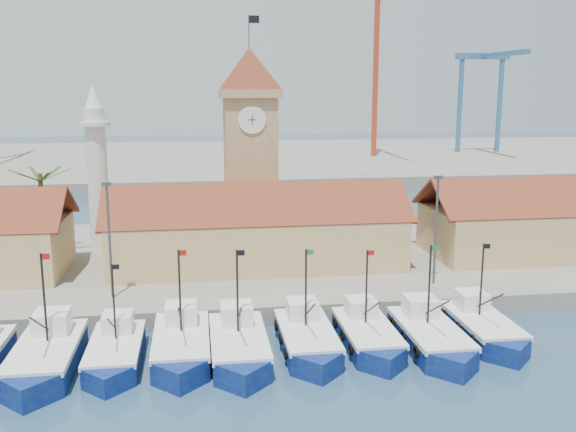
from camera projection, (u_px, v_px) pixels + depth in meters
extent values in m
plane|color=navy|center=(287.00, 373.00, 40.07)|extent=(400.00, 400.00, 0.00)
cube|color=gray|center=(253.00, 260.00, 63.21)|extent=(140.00, 32.00, 1.50)
cube|color=gray|center=(220.00, 160.00, 146.59)|extent=(240.00, 80.00, 2.00)
cube|color=#0B1455|center=(47.00, 361.00, 40.56)|extent=(3.71, 8.40, 1.91)
cube|color=#0B1455|center=(31.00, 392.00, 36.49)|extent=(3.71, 3.71, 1.91)
cube|color=silver|center=(46.00, 347.00, 40.37)|extent=(3.78, 8.63, 0.37)
cube|color=silver|center=(52.00, 322.00, 42.24)|extent=(2.23, 2.33, 1.48)
cylinder|color=black|center=(44.00, 299.00, 40.29)|extent=(0.15, 0.15, 5.94)
cube|color=#A5140F|center=(45.00, 257.00, 39.78)|extent=(0.53, 0.02, 0.37)
cube|color=#0B1455|center=(116.00, 356.00, 41.50)|extent=(3.24, 7.33, 1.67)
cube|color=#0B1455|center=(108.00, 381.00, 37.95)|extent=(3.24, 3.24, 1.67)
cube|color=silver|center=(115.00, 344.00, 41.34)|extent=(3.30, 7.53, 0.32)
cube|color=silver|center=(118.00, 323.00, 42.97)|extent=(1.94, 2.04, 1.30)
cylinder|color=black|center=(114.00, 303.00, 41.27)|extent=(0.13, 0.13, 5.18)
cube|color=black|center=(116.00, 267.00, 40.83)|extent=(0.46, 0.02, 0.32)
cube|color=#0B1455|center=(182.00, 349.00, 42.43)|extent=(3.58, 8.09, 1.84)
cube|color=#0B1455|center=(180.00, 376.00, 38.50)|extent=(3.58, 3.58, 1.84)
cube|color=silver|center=(181.00, 336.00, 42.25)|extent=(3.65, 8.32, 0.36)
cube|color=silver|center=(181.00, 314.00, 44.05)|extent=(2.15, 2.25, 1.43)
cylinder|color=black|center=(180.00, 292.00, 42.17)|extent=(0.14, 0.14, 5.72)
cube|color=#A5140F|center=(182.00, 253.00, 41.68)|extent=(0.51, 0.02, 0.36)
cube|color=#0B1455|center=(239.00, 350.00, 42.30)|extent=(3.59, 8.13, 1.85)
cube|color=#0B1455|center=(243.00, 377.00, 38.35)|extent=(3.59, 3.59, 1.85)
cube|color=silver|center=(239.00, 337.00, 42.12)|extent=(3.67, 8.36, 0.36)
cube|color=silver|center=(236.00, 314.00, 43.93)|extent=(2.16, 2.26, 1.44)
cylinder|color=black|center=(237.00, 292.00, 42.04)|extent=(0.14, 0.14, 5.75)
cube|color=black|center=(241.00, 253.00, 41.55)|extent=(0.51, 0.02, 0.36)
cube|color=#0B1455|center=(307.00, 343.00, 43.54)|extent=(3.45, 7.81, 1.78)
cube|color=#0B1455|center=(317.00, 367.00, 39.75)|extent=(3.45, 3.45, 1.78)
cube|color=silver|center=(307.00, 330.00, 43.36)|extent=(3.52, 8.03, 0.35)
cube|color=silver|center=(302.00, 309.00, 45.10)|extent=(2.07, 2.17, 1.38)
cylinder|color=black|center=(306.00, 289.00, 43.29)|extent=(0.14, 0.14, 5.52)
cube|color=#197226|center=(310.00, 252.00, 42.82)|extent=(0.49, 0.02, 0.35)
cube|color=#0B1455|center=(367.00, 339.00, 44.19)|extent=(3.34, 7.56, 1.72)
cube|color=#0B1455|center=(383.00, 362.00, 40.53)|extent=(3.34, 3.34, 1.72)
cube|color=silver|center=(367.00, 327.00, 44.02)|extent=(3.41, 7.77, 0.33)
cube|color=silver|center=(361.00, 307.00, 45.71)|extent=(2.00, 2.10, 1.34)
cylinder|color=black|center=(366.00, 288.00, 43.96)|extent=(0.13, 0.13, 5.34)
cube|color=#A5140F|center=(371.00, 253.00, 43.50)|extent=(0.48, 0.02, 0.33)
cube|color=#0B1455|center=(429.00, 341.00, 43.83)|extent=(3.56, 8.06, 1.83)
cube|color=#0B1455|center=(452.00, 366.00, 39.92)|extent=(3.56, 3.56, 1.83)
cube|color=silver|center=(430.00, 328.00, 43.65)|extent=(3.63, 8.28, 0.36)
cube|color=silver|center=(420.00, 307.00, 45.44)|extent=(2.14, 2.24, 1.42)
cylinder|color=black|center=(429.00, 286.00, 43.58)|extent=(0.14, 0.14, 5.70)
cube|color=#197226|center=(435.00, 248.00, 43.08)|extent=(0.51, 0.02, 0.36)
cube|color=#0B1455|center=(481.00, 331.00, 45.59)|extent=(3.39, 7.67, 1.74)
cube|color=#0B1455|center=(507.00, 353.00, 41.87)|extent=(3.39, 3.39, 1.74)
cube|color=silver|center=(482.00, 320.00, 45.42)|extent=(3.46, 7.89, 0.34)
cube|color=silver|center=(471.00, 300.00, 47.12)|extent=(2.03, 2.13, 1.36)
cylinder|color=black|center=(482.00, 281.00, 45.35)|extent=(0.14, 0.14, 5.43)
cube|color=black|center=(487.00, 246.00, 44.88)|extent=(0.48, 0.02, 0.34)
cube|color=tan|center=(257.00, 240.00, 58.73)|extent=(26.00, 10.00, 4.50)
cube|color=brown|center=(259.00, 205.00, 55.56)|extent=(27.04, 5.13, 3.21)
cube|color=brown|center=(254.00, 195.00, 60.41)|extent=(27.04, 5.13, 3.21)
cube|color=brown|center=(569.00, 188.00, 64.85)|extent=(31.20, 5.13, 3.21)
cube|color=tan|center=(251.00, 174.00, 63.51)|extent=(5.00, 5.00, 15.00)
cube|color=tan|center=(250.00, 93.00, 61.94)|extent=(5.80, 5.80, 0.80)
pyramid|color=brown|center=(249.00, 69.00, 61.48)|extent=(5.80, 5.80, 4.00)
cylinder|color=white|center=(252.00, 120.00, 59.94)|extent=(2.60, 0.15, 2.60)
cube|color=black|center=(252.00, 120.00, 59.86)|extent=(0.08, 0.02, 1.00)
cube|color=black|center=(252.00, 120.00, 59.86)|extent=(0.80, 0.02, 0.08)
cylinder|color=#3F3F44|center=(249.00, 31.00, 60.78)|extent=(0.10, 0.10, 3.00)
cube|color=black|center=(254.00, 19.00, 60.63)|extent=(1.00, 0.03, 0.70)
cylinder|color=silver|center=(98.00, 180.00, 63.47)|extent=(2.00, 2.00, 14.00)
cylinder|color=silver|center=(95.00, 124.00, 62.37)|extent=(3.00, 3.00, 0.40)
cone|color=silver|center=(93.00, 97.00, 61.86)|extent=(1.80, 1.80, 2.40)
cylinder|color=brown|center=(43.00, 215.00, 61.43)|extent=(0.44, 0.44, 8.00)
cube|color=#24591E|center=(55.00, 175.00, 60.87)|extent=(2.80, 0.35, 1.18)
cube|color=#24591E|center=(50.00, 174.00, 61.95)|extent=(1.71, 2.60, 1.18)
cube|color=#24591E|center=(35.00, 174.00, 61.76)|extent=(1.71, 2.60, 1.18)
cube|color=#24591E|center=(24.00, 176.00, 60.48)|extent=(2.80, 0.35, 1.18)
cube|color=#24591E|center=(29.00, 177.00, 59.40)|extent=(1.71, 2.60, 1.18)
cube|color=#24591E|center=(45.00, 177.00, 59.60)|extent=(1.71, 2.60, 1.18)
cylinder|color=#3F3F44|center=(110.00, 241.00, 48.86)|extent=(0.20, 0.20, 9.00)
cube|color=#3F3F44|center=(106.00, 184.00, 47.98)|extent=(0.70, 0.25, 0.25)
cylinder|color=#3F3F44|center=(436.00, 230.00, 52.46)|extent=(0.20, 0.20, 9.00)
cube|color=#3F3F44|center=(438.00, 177.00, 51.59)|extent=(0.70, 0.25, 0.25)
cube|color=#B6341C|center=(376.00, 67.00, 142.45)|extent=(1.00, 1.00, 39.34)
cube|color=#326499|center=(460.00, 106.00, 152.11)|extent=(0.90, 0.90, 22.00)
cube|color=#326499|center=(499.00, 106.00, 153.50)|extent=(0.90, 0.90, 22.00)
cube|color=#326499|center=(483.00, 56.00, 150.52)|extent=(13.00, 1.40, 1.40)
cube|color=#326499|center=(502.00, 54.00, 140.81)|extent=(1.40, 22.00, 1.00)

